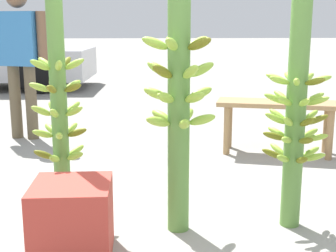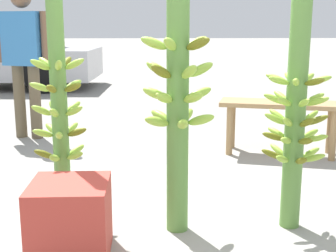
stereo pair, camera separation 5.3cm
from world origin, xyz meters
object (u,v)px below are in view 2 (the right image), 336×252
at_px(produce_crate, 70,219).
at_px(banana_stalk_left, 59,99).
at_px(market_bench, 281,112).
at_px(banana_stalk_center, 178,98).
at_px(banana_stalk_right, 295,117).
at_px(vendor_person, 24,51).

bearing_deg(produce_crate, banana_stalk_left, 103.65).
bearing_deg(market_bench, banana_stalk_center, -108.06).
bearing_deg(produce_crate, banana_stalk_right, 14.27).
xyz_separation_m(vendor_person, market_bench, (2.51, -0.76, -0.52)).
height_order(vendor_person, market_bench, vendor_person).
xyz_separation_m(vendor_person, produce_crate, (0.88, -2.67, -0.73)).
bearing_deg(banana_stalk_right, banana_stalk_center, -178.32).
relative_size(banana_stalk_left, produce_crate, 3.85).
bearing_deg(market_bench, vendor_person, 178.39).
distance_m(banana_stalk_right, market_bench, 1.66).
bearing_deg(produce_crate, vendor_person, 108.17).
bearing_deg(banana_stalk_center, banana_stalk_right, 1.68).
bearing_deg(banana_stalk_left, banana_stalk_right, -10.70).
bearing_deg(market_bench, banana_stalk_left, -127.92).
distance_m(banana_stalk_left, market_bench, 2.25).
relative_size(market_bench, produce_crate, 2.94).
xyz_separation_m(banana_stalk_left, produce_crate, (0.14, -0.58, -0.54)).
relative_size(banana_stalk_right, produce_crate, 3.37).
relative_size(banana_stalk_center, market_bench, 1.29).
height_order(banana_stalk_left, banana_stalk_center, banana_stalk_left).
bearing_deg(banana_stalk_left, vendor_person, 109.39).
bearing_deg(banana_stalk_center, banana_stalk_left, 158.38).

